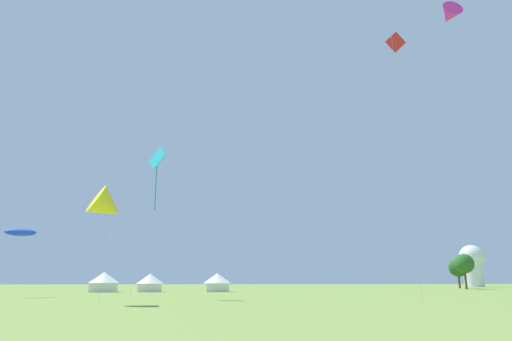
% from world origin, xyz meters
% --- Properties ---
extents(kite_blue_parafoil, '(3.35, 3.32, 7.25)m').
position_xyz_m(kite_blue_parafoil, '(-23.47, 45.94, 6.66)').
color(kite_blue_parafoil, blue).
rests_on(kite_blue_parafoil, ground).
extents(kite_red_diamond, '(2.95, 1.70, 35.17)m').
position_xyz_m(kite_red_diamond, '(21.64, 49.03, 33.36)').
color(kite_red_diamond, red).
rests_on(kite_red_diamond, ground).
extents(kite_magenta_delta, '(3.63, 3.30, 38.87)m').
position_xyz_m(kite_magenta_delta, '(28.64, 46.85, 37.14)').
color(kite_magenta_delta, '#E02DA3').
rests_on(kite_magenta_delta, ground).
extents(kite_yellow_delta, '(3.78, 4.24, 8.73)m').
position_xyz_m(kite_yellow_delta, '(-11.63, 29.86, 7.14)').
color(kite_yellow_delta, yellow).
rests_on(kite_yellow_delta, ground).
extents(kite_cyan_diamond, '(2.45, 3.11, 14.94)m').
position_xyz_m(kite_cyan_diamond, '(-9.04, 39.66, 13.29)').
color(kite_cyan_diamond, '#1EB7CC').
rests_on(kite_cyan_diamond, ground).
extents(festival_tent_center, '(4.38, 4.38, 2.85)m').
position_xyz_m(festival_tent_center, '(-18.23, 65.94, 1.58)').
color(festival_tent_center, white).
rests_on(festival_tent_center, ground).
extents(festival_tent_left, '(4.03, 4.03, 2.62)m').
position_xyz_m(festival_tent_left, '(-11.58, 65.94, 1.45)').
color(festival_tent_left, white).
rests_on(festival_tent_left, ground).
extents(festival_tent_right, '(4.19, 4.19, 2.73)m').
position_xyz_m(festival_tent_right, '(-1.61, 65.94, 1.51)').
color(festival_tent_right, white).
rests_on(festival_tent_right, ground).
extents(observatory_dome, '(6.40, 6.40, 10.80)m').
position_xyz_m(observatory_dome, '(67.30, 109.57, 6.01)').
color(observatory_dome, white).
rests_on(observatory_dome, ground).
extents(tree_distant_left, '(3.72, 3.72, 6.67)m').
position_xyz_m(tree_distant_left, '(46.44, 78.93, 4.77)').
color(tree_distant_left, brown).
rests_on(tree_distant_left, ground).
extents(tree_distant_right, '(3.85, 3.85, 6.26)m').
position_xyz_m(tree_distant_right, '(51.32, 89.51, 4.30)').
color(tree_distant_right, brown).
rests_on(tree_distant_right, ground).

